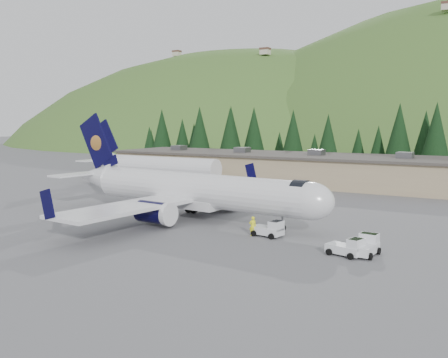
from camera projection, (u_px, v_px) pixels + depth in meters
ground at (197, 219)px, 56.41m from camera, size 600.00×600.00×0.00m
airliner at (189, 190)px, 56.65m from camera, size 36.46×34.23×12.09m
second_airliner at (149, 166)px, 87.49m from camera, size 27.50×11.00×10.05m
baggage_tug_a at (270, 229)px, 47.80m from camera, size 3.22×2.18×1.62m
baggage_tug_b at (348, 248)px, 40.84m from camera, size 3.22×2.32×1.58m
baggage_tug_c at (366, 246)px, 41.26m from camera, size 2.09×3.25×1.68m
terminal_building at (290, 168)px, 91.07m from camera, size 71.00×17.00×6.10m
ramp_worker at (253, 226)px, 48.14m from camera, size 0.83×0.79×1.91m
tree_line at (314, 138)px, 113.11m from camera, size 112.22×16.16×13.89m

